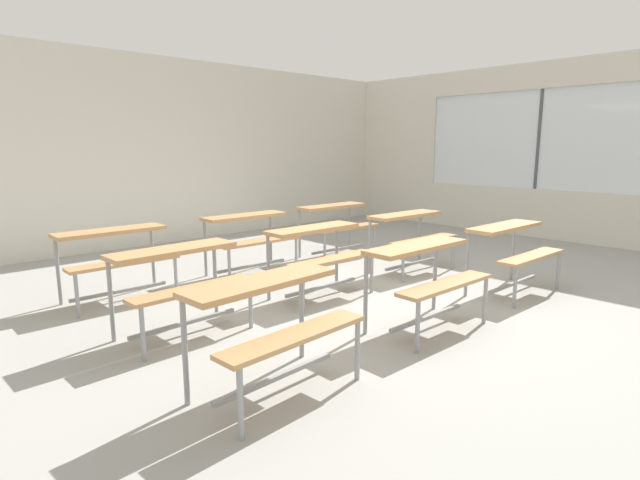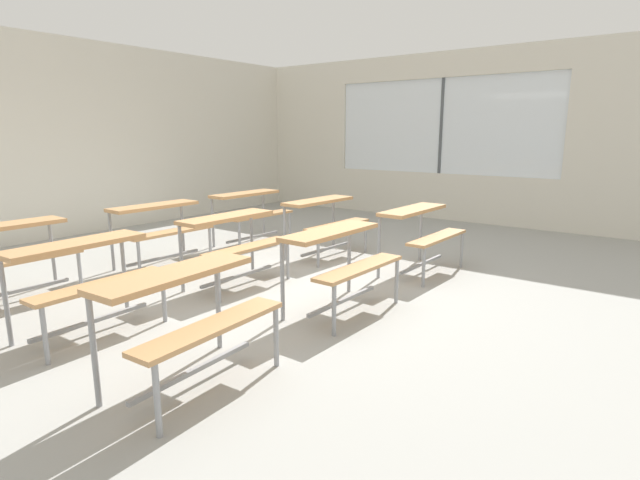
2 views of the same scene
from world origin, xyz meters
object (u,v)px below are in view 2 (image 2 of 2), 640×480
object	(u,v)px
desk_bench_r2c1	(160,220)
desk_bench_r0c2	(421,225)
desk_bench_r2c2	(251,205)
desk_bench_r0c0	(188,301)
desk_bench_r0c1	(340,251)
desk_bench_r2c0	(8,244)
desk_bench_r1c1	(234,233)
desk_bench_r1c2	(325,214)
desk_bench_r1c0	(85,265)

from	to	relation	value
desk_bench_r2c1	desk_bench_r0c2	bearing A→B (deg)	-57.62
desk_bench_r2c1	desk_bench_r2c2	xyz separation A→B (m)	(1.54, -0.01, 0.00)
desk_bench_r0c0	desk_bench_r2c2	bearing A→B (deg)	36.19
desk_bench_r0c1	desk_bench_r2c0	bearing A→B (deg)	123.02
desk_bench_r1c1	desk_bench_r2c2	world-z (taller)	same
desk_bench_r0c2	desk_bench_r1c2	bearing A→B (deg)	92.59
desk_bench_r0c1	desk_bench_r1c0	xyz separation A→B (m)	(-1.63, 1.34, 0.00)
desk_bench_r0c0	desk_bench_r2c2	size ratio (longest dim) A/B	1.01
desk_bench_r2c2	desk_bench_r1c2	bearing A→B (deg)	-86.25
desk_bench_r1c2	desk_bench_r2c2	xyz separation A→B (m)	(-0.03, 1.31, 0.00)
desk_bench_r0c2	desk_bench_r2c0	size ratio (longest dim) A/B	1.01
desk_bench_r2c1	desk_bench_r2c2	world-z (taller)	same
desk_bench_r0c1	desk_bench_r0c2	size ratio (longest dim) A/B	1.00
desk_bench_r0c1	desk_bench_r1c2	size ratio (longest dim) A/B	0.99
desk_bench_r0c2	desk_bench_r1c0	world-z (taller)	same
desk_bench_r1c0	desk_bench_r0c0	bearing A→B (deg)	-94.11
desk_bench_r0c2	desk_bench_r2c1	bearing A→B (deg)	122.32
desk_bench_r0c1	desk_bench_r2c0	distance (m)	3.15
desk_bench_r0c2	desk_bench_r0c0	bearing A→B (deg)	-178.95
desk_bench_r0c2	desk_bench_r2c0	world-z (taller)	same
desk_bench_r1c2	desk_bench_r0c1	bearing A→B (deg)	-137.20
desk_bench_r0c0	desk_bench_r1c0	world-z (taller)	same
desk_bench_r0c2	desk_bench_r1c2	world-z (taller)	same
desk_bench_r0c0	desk_bench_r2c1	distance (m)	3.15
desk_bench_r1c2	desk_bench_r2c2	distance (m)	1.31
desk_bench_r0c1	desk_bench_r2c0	size ratio (longest dim) A/B	1.01
desk_bench_r0c2	desk_bench_r1c1	size ratio (longest dim) A/B	1.01
desk_bench_r2c0	desk_bench_r1c1	bearing A→B (deg)	-38.62
desk_bench_r2c0	desk_bench_r2c2	distance (m)	3.21
desk_bench_r0c0	desk_bench_r1c0	bearing A→B (deg)	84.53
desk_bench_r0c1	desk_bench_r0c2	world-z (taller)	same
desk_bench_r0c0	desk_bench_r0c2	xyz separation A→B (m)	(3.31, -0.01, 0.00)
desk_bench_r2c0	desk_bench_r2c1	distance (m)	1.67
desk_bench_r1c2	desk_bench_r2c0	bearing A→B (deg)	160.19
desk_bench_r1c1	desk_bench_r2c0	size ratio (longest dim) A/B	1.00
desk_bench_r0c1	desk_bench_r0c0	bearing A→B (deg)	-178.81
desk_bench_r0c2	desk_bench_r2c2	bearing A→B (deg)	92.66
desk_bench_r2c1	desk_bench_r2c2	distance (m)	1.54
desk_bench_r1c0	desk_bench_r2c2	xyz separation A→B (m)	(3.18, 1.30, 0.00)
desk_bench_r1c2	desk_bench_r2c0	world-z (taller)	same
desk_bench_r1c0	desk_bench_r2c2	size ratio (longest dim) A/B	0.99
desk_bench_r2c2	desk_bench_r0c1	bearing A→B (deg)	-118.11
desk_bench_r0c2	desk_bench_r0c1	bearing A→B (deg)	-179.15
desk_bench_r1c1	desk_bench_r1c0	bearing A→B (deg)	-179.55
desk_bench_r1c1	desk_bench_r2c2	xyz separation A→B (m)	(1.56, 1.30, 0.00)
desk_bench_r0c0	desk_bench_r2c0	xyz separation A→B (m)	(0.04, 2.67, 0.00)
desk_bench_r1c0	desk_bench_r0c2	bearing A→B (deg)	-24.21
desk_bench_r0c0	desk_bench_r2c0	size ratio (longest dim) A/B	1.02
desk_bench_r0c1	desk_bench_r2c1	bearing A→B (deg)	90.98
desk_bench_r1c0	desk_bench_r1c2	bearing A→B (deg)	-1.80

